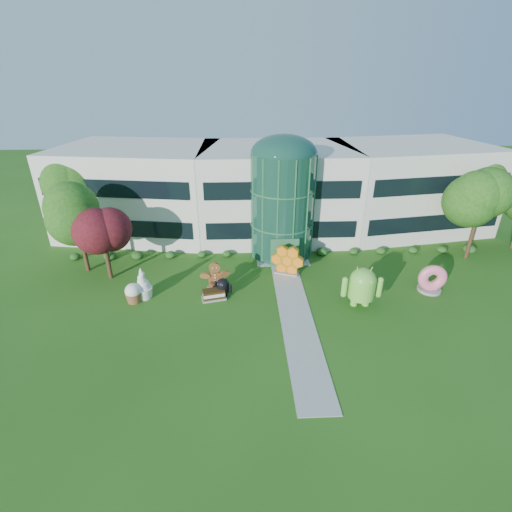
{
  "coord_description": "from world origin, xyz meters",
  "views": [
    {
      "loc": [
        -3.98,
        -21.48,
        16.24
      ],
      "look_at": [
        -2.76,
        6.0,
        2.6
      ],
      "focal_mm": 26.0,
      "sensor_mm": 36.0,
      "label": 1
    }
  ],
  "objects_px": {
    "android_black": "(223,286)",
    "donut": "(432,278)",
    "android_green": "(362,284)",
    "gingerbread": "(215,276)"
  },
  "relations": [
    {
      "from": "gingerbread",
      "to": "android_green",
      "type": "bearing_deg",
      "value": -23.09
    },
    {
      "from": "donut",
      "to": "android_green",
      "type": "bearing_deg",
      "value": -158.81
    },
    {
      "from": "android_green",
      "to": "donut",
      "type": "height_order",
      "value": "android_green"
    },
    {
      "from": "android_green",
      "to": "android_black",
      "type": "bearing_deg",
      "value": 173.73
    },
    {
      "from": "gingerbread",
      "to": "android_black",
      "type": "bearing_deg",
      "value": -65.44
    },
    {
      "from": "android_green",
      "to": "donut",
      "type": "bearing_deg",
      "value": 19.19
    },
    {
      "from": "donut",
      "to": "gingerbread",
      "type": "relative_size",
      "value": 0.89
    },
    {
      "from": "android_green",
      "to": "gingerbread",
      "type": "bearing_deg",
      "value": 169.48
    },
    {
      "from": "android_black",
      "to": "donut",
      "type": "distance_m",
      "value": 17.05
    },
    {
      "from": "android_black",
      "to": "donut",
      "type": "relative_size",
      "value": 0.75
    }
  ]
}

